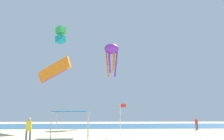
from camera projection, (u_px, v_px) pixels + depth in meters
The scene contains 8 objects.
ocean_strip at pixel (114, 126), 44.87m from camera, with size 110.00×20.30×0.03m, color #28608C.
canopy_tent at pixel (72, 113), 21.64m from camera, with size 3.26×2.83×2.42m.
person_near_tent at pixel (29, 127), 18.91m from camera, with size 0.49×0.44×1.86m.
person_leftmost at pixel (196, 123), 32.27m from camera, with size 0.43×0.41×1.71m.
banner_flag at pixel (121, 116), 22.55m from camera, with size 0.61×0.06×3.17m.
kite_octopus_purple at pixel (112, 51), 42.29m from camera, with size 3.67×3.67×6.18m.
kite_parafoil_orange at pixel (54, 70), 32.49m from camera, with size 5.12×3.21×3.46m.
kite_box_green at pixel (61, 35), 39.19m from camera, with size 1.91×1.90×2.87m.
Camera 1 is at (-3.16, -16.20, 2.11)m, focal length 37.10 mm.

